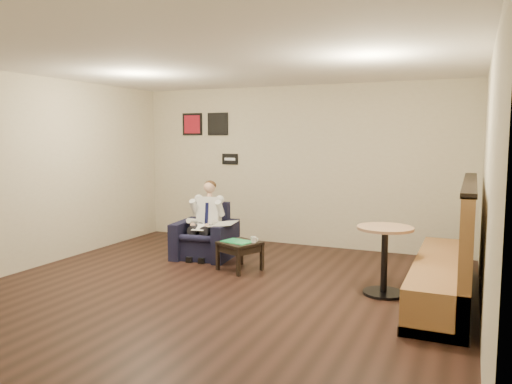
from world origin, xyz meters
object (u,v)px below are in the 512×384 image
at_px(armchair, 205,231).
at_px(smartphone, 249,241).
at_px(banquette, 444,242).
at_px(green_folder, 238,241).
at_px(seated_man, 202,222).
at_px(cafe_table, 384,261).
at_px(side_table, 240,256).
at_px(coffee_mug, 253,240).

relative_size(armchair, smartphone, 6.79).
bearing_deg(banquette, green_folder, 175.98).
bearing_deg(seated_man, armchair, 90.00).
bearing_deg(smartphone, green_folder, -103.96).
distance_m(green_folder, smartphone, 0.18).
relative_size(seated_man, cafe_table, 1.38).
distance_m(seated_man, side_table, 0.99).
xyz_separation_m(smartphone, banquette, (2.65, -0.32, 0.28)).
xyz_separation_m(seated_man, coffee_mug, (1.03, -0.34, -0.12)).
bearing_deg(coffee_mug, side_table, -169.31).
bearing_deg(smartphone, coffee_mug, -7.10).
bearing_deg(banquette, side_table, 175.81).
bearing_deg(coffee_mug, seated_man, 161.85).
bearing_deg(armchair, smartphone, -27.67).
relative_size(side_table, cafe_table, 0.60).
xyz_separation_m(armchair, banquette, (3.60, -0.69, 0.27)).
xyz_separation_m(armchair, green_folder, (0.81, -0.49, -0.00)).
bearing_deg(banquette, smartphone, 173.13).
distance_m(side_table, green_folder, 0.22).
height_order(coffee_mug, cafe_table, cafe_table).
bearing_deg(green_folder, cafe_table, -7.80).
height_order(smartphone, banquette, banquette).
xyz_separation_m(armchair, seated_man, (0.01, -0.11, 0.16)).
bearing_deg(side_table, armchair, 150.19).
bearing_deg(green_folder, smartphone, 43.04).
relative_size(smartphone, cafe_table, 0.15).
distance_m(banquette, cafe_table, 0.73).
relative_size(armchair, seated_man, 0.75).
height_order(green_folder, smartphone, green_folder).
xyz_separation_m(side_table, green_folder, (-0.03, -0.01, 0.21)).
distance_m(side_table, smartphone, 0.26).
xyz_separation_m(side_table, cafe_table, (2.09, -0.30, 0.21)).
distance_m(side_table, banquette, 2.80).
height_order(seated_man, smartphone, seated_man).
xyz_separation_m(armchair, coffee_mug, (1.04, -0.45, 0.03)).
height_order(seated_man, green_folder, seated_man).
distance_m(side_table, cafe_table, 2.12).
bearing_deg(side_table, smartphone, 49.65).
bearing_deg(green_folder, armchair, 148.88).
height_order(coffee_mug, smartphone, coffee_mug).
relative_size(seated_man, smartphone, 9.00).
distance_m(seated_man, banquette, 3.63).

